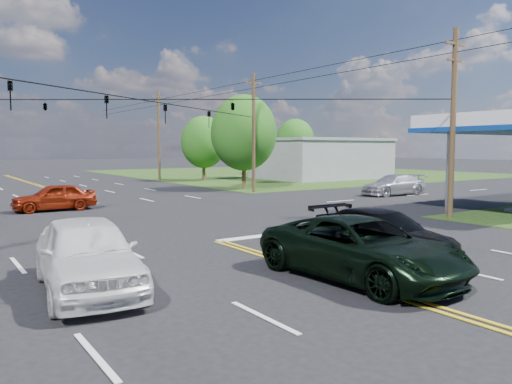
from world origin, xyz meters
TOP-DOWN VIEW (x-y plane):
  - ground at (0.00, 12.00)m, footprint 280.00×280.00m
  - grass_ne at (35.00, 44.00)m, footprint 46.00×48.00m
  - stop_bar at (5.00, 4.00)m, footprint 10.00×0.50m
  - retail_ne at (30.00, 32.00)m, footprint 14.00×10.00m
  - pole_se at (13.00, 3.00)m, footprint 1.60×0.28m
  - pole_ne at (13.00, 21.00)m, footprint 1.60×0.28m
  - pole_right_far at (13.00, 40.00)m, footprint 1.60×0.28m
  - span_wire_signals at (0.00, 12.00)m, footprint 26.00×18.00m
  - power_lines at (0.00, 10.00)m, footprint 26.04×100.00m
  - tree_right_a at (14.00, 24.00)m, footprint 5.70×5.70m
  - tree_right_b at (16.50, 36.00)m, footprint 4.94×4.94m
  - tree_far_r at (34.00, 42.00)m, footprint 5.32×5.32m
  - pickup_dkgreen at (0.50, -2.92)m, footprint 3.10×6.18m
  - suv_black at (3.00, -1.43)m, footprint 2.21×5.38m
  - pickup_white at (-5.98, 0.12)m, footprint 2.81×5.67m
  - sedan_red at (-3.04, 17.50)m, footprint 4.52×1.82m
  - sedan_far at (20.40, 13.00)m, footprint 5.53×2.56m
  - polesign_ne at (15.82, 26.66)m, footprint 2.08×0.31m

SIDE VIEW (x-z plane):
  - ground at x=0.00m, z-range 0.00..0.00m
  - grass_ne at x=35.00m, z-range -0.01..0.01m
  - stop_bar at x=5.00m, z-range -0.01..0.01m
  - sedan_red at x=-3.04m, z-range 0.00..1.54m
  - suv_black at x=3.00m, z-range 0.00..1.56m
  - sedan_far at x=20.40m, z-range 0.00..1.56m
  - pickup_dkgreen at x=0.50m, z-range 0.00..1.68m
  - pickup_white at x=-5.98m, z-range 0.00..1.86m
  - retail_ne at x=30.00m, z-range 0.00..4.40m
  - tree_right_b at x=16.50m, z-range 0.68..7.76m
  - tree_far_r at x=34.00m, z-range 0.73..8.36m
  - tree_right_a at x=14.00m, z-range 0.78..8.96m
  - pole_se at x=13.00m, z-range 0.17..9.67m
  - pole_ne at x=13.00m, z-range 0.17..9.67m
  - pole_right_far at x=13.00m, z-range 0.17..10.17m
  - polesign_ne at x=15.82m, z-range 2.03..9.57m
  - span_wire_signals at x=0.00m, z-range 5.43..6.56m
  - power_lines at x=0.00m, z-range 8.28..8.92m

